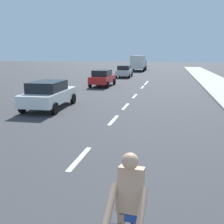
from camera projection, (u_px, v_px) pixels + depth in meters
ground_plane at (137, 94)px, 19.65m from camera, size 160.00×160.00×0.00m
lane_stripe_2 at (80, 158)px, 7.43m from camera, size 0.16×1.80×0.01m
lane_stripe_3 at (113, 120)px, 11.74m from camera, size 0.16×1.80×0.01m
lane_stripe_4 at (126, 106)px, 14.82m from camera, size 0.16×1.80×0.01m
lane_stripe_5 at (135, 96)px, 18.54m from camera, size 0.16×1.80×0.01m
lane_stripe_6 at (143, 87)px, 23.48m from camera, size 0.16×1.80×0.01m
lane_stripe_7 at (146, 84)px, 26.22m from camera, size 0.16×1.80×0.01m
lane_stripe_8 at (147, 82)px, 27.97m from camera, size 0.16×1.80×0.01m
cyclist at (125, 223)px, 3.33m from camera, size 0.63×1.71×1.82m
parked_car_white at (49, 94)px, 14.15m from camera, size 2.21×4.43×1.57m
parked_car_red at (103, 78)px, 23.95m from camera, size 1.88×4.03×1.57m
parked_car_silver at (124, 71)px, 33.30m from camera, size 2.07×4.22×1.57m
delivery_truck at (139, 63)px, 45.95m from camera, size 2.75×6.27×2.80m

